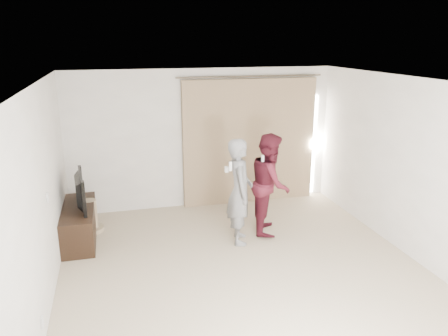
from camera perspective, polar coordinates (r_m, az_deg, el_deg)
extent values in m
plane|color=tan|center=(6.20, 2.86, -13.56)|extent=(5.50, 5.50, 0.00)
cube|color=white|center=(8.23, -2.74, 3.84)|extent=(5.00, 0.04, 2.60)
cube|color=white|center=(5.48, -22.78, -4.03)|extent=(0.04, 5.50, 2.60)
cube|color=white|center=(5.89, -22.04, -3.61)|extent=(0.02, 0.08, 0.12)
cube|color=white|center=(5.13, -22.66, -18.08)|extent=(0.02, 0.08, 0.12)
cube|color=white|center=(5.39, 3.26, 11.13)|extent=(5.00, 5.50, 0.01)
cube|color=tan|center=(8.41, 3.39, 3.41)|extent=(2.60, 0.10, 2.40)
cylinder|color=brown|center=(8.22, 3.54, 11.86)|extent=(2.80, 0.03, 0.03)
cube|color=white|center=(8.98, 11.59, 2.96)|extent=(0.08, 0.04, 2.00)
cube|color=black|center=(7.39, -18.42, -6.90)|extent=(0.49, 1.43, 0.55)
imported|color=black|center=(7.19, -18.81, -2.85)|extent=(0.22, 0.97, 0.56)
cylinder|color=tan|center=(7.73, -16.91, -7.63)|extent=(0.41, 0.41, 0.07)
cylinder|color=tan|center=(7.63, -17.08, -5.74)|extent=(0.23, 0.23, 0.48)
imported|color=slate|center=(6.76, 2.07, -3.07)|extent=(0.51, 0.67, 1.67)
cube|color=white|center=(6.49, 0.84, 0.22)|extent=(0.04, 0.04, 0.14)
cube|color=white|center=(6.72, 0.34, -0.18)|extent=(0.05, 0.05, 0.09)
imported|color=#521522|center=(7.18, 6.06, -2.01)|extent=(0.87, 0.97, 1.66)
cube|color=white|center=(6.90, 5.06, 1.10)|extent=(0.04, 0.04, 0.14)
cube|color=white|center=(7.13, 4.45, 0.70)|extent=(0.05, 0.05, 0.09)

